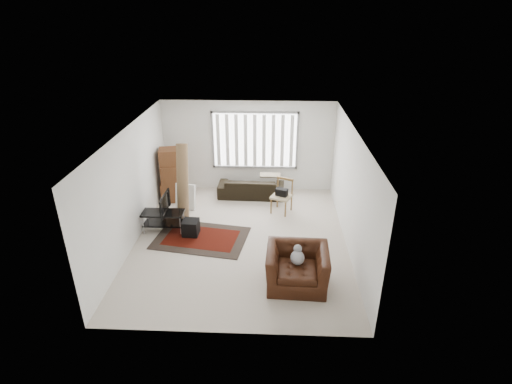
% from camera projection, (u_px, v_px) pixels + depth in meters
% --- Properties ---
extents(room, '(6.00, 6.02, 2.71)m').
position_uv_depth(room, '(243.00, 164.00, 9.30)').
color(room, beige).
rests_on(room, ground).
extents(persian_rug, '(2.37, 1.78, 0.02)m').
position_uv_depth(persian_rug, '(201.00, 238.00, 9.67)').
color(persian_rug, black).
rests_on(persian_rug, ground).
extents(tv_stand, '(1.02, 0.46, 0.51)m').
position_uv_depth(tv_stand, '(163.00, 217.00, 9.86)').
color(tv_stand, black).
rests_on(tv_stand, ground).
extents(tv, '(0.11, 0.83, 0.48)m').
position_uv_depth(tv, '(162.00, 204.00, 9.70)').
color(tv, black).
rests_on(tv, tv_stand).
extents(subwoofer, '(0.40, 0.40, 0.38)m').
position_uv_depth(subwoofer, '(191.00, 227.00, 9.73)').
color(subwoofer, black).
rests_on(subwoofer, persian_rug).
extents(moving_boxes, '(0.72, 0.68, 1.53)m').
position_uv_depth(moving_boxes, '(171.00, 177.00, 11.31)').
color(moving_boxes, brown).
rests_on(moving_boxes, ground).
extents(white_flatpack, '(0.59, 0.33, 0.71)m').
position_uv_depth(white_flatpack, '(185.00, 197.00, 10.95)').
color(white_flatpack, silver).
rests_on(white_flatpack, ground).
extents(rolled_rug, '(0.31, 0.78, 2.00)m').
position_uv_depth(rolled_rug, '(183.00, 183.00, 10.21)').
color(rolled_rug, brown).
rests_on(rolled_rug, ground).
extents(sofa, '(1.93, 0.88, 0.74)m').
position_uv_depth(sofa, '(251.00, 185.00, 11.65)').
color(sofa, black).
rests_on(sofa, ground).
extents(side_chair, '(0.66, 0.66, 0.93)m').
position_uv_depth(side_chair, '(282.00, 195.00, 10.71)').
color(side_chair, '#9B8A66').
rests_on(side_chair, ground).
extents(armchair, '(1.27, 1.12, 0.91)m').
position_uv_depth(armchair, '(297.00, 265.00, 7.91)').
color(armchair, '#35170A').
rests_on(armchair, ground).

